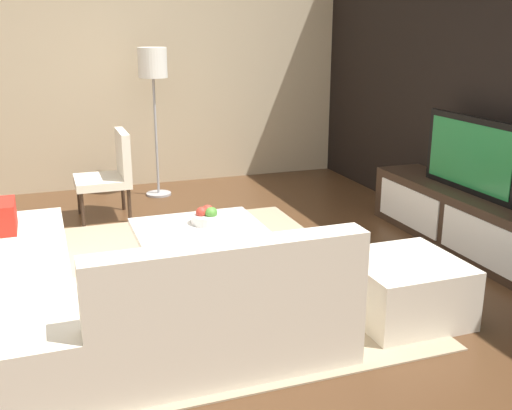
% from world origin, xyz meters
% --- Properties ---
extents(ground_plane, '(14.00, 14.00, 0.00)m').
position_xyz_m(ground_plane, '(0.00, 0.00, 0.00)').
color(ground_plane, '#4C301C').
extents(feature_wall_back, '(6.40, 0.12, 2.80)m').
position_xyz_m(feature_wall_back, '(0.00, 2.70, 1.40)').
color(feature_wall_back, black).
rests_on(feature_wall_back, ground).
extents(side_wall_left, '(0.12, 5.20, 2.80)m').
position_xyz_m(side_wall_left, '(-3.20, 0.20, 1.40)').
color(side_wall_left, '#C6B28E').
rests_on(side_wall_left, ground).
extents(area_rug, '(3.14, 2.61, 0.01)m').
position_xyz_m(area_rug, '(-0.10, 0.00, 0.01)').
color(area_rug, tan).
rests_on(area_rug, ground).
extents(media_console, '(2.16, 0.49, 0.50)m').
position_xyz_m(media_console, '(0.00, 2.40, 0.25)').
color(media_console, '#332319').
rests_on(media_console, ground).
extents(television, '(1.13, 0.06, 0.64)m').
position_xyz_m(television, '(0.00, 2.40, 0.82)').
color(television, black).
rests_on(television, media_console).
extents(sectional_couch, '(2.41, 2.36, 0.80)m').
position_xyz_m(sectional_couch, '(0.52, -0.87, 0.28)').
color(sectional_couch, beige).
rests_on(sectional_couch, ground).
extents(coffee_table, '(1.03, 0.96, 0.38)m').
position_xyz_m(coffee_table, '(-0.10, 0.10, 0.20)').
color(coffee_table, '#332319').
rests_on(coffee_table, ground).
extents(accent_chair_near, '(0.54, 0.52, 0.87)m').
position_xyz_m(accent_chair_near, '(-1.91, -0.35, 0.49)').
color(accent_chair_near, '#332319').
rests_on(accent_chair_near, ground).
extents(floor_lamp, '(0.31, 0.31, 1.64)m').
position_xyz_m(floor_lamp, '(-2.58, 0.23, 1.37)').
color(floor_lamp, '#A5A5AA').
rests_on(floor_lamp, ground).
extents(ottoman, '(0.70, 0.70, 0.40)m').
position_xyz_m(ottoman, '(0.95, 1.18, 0.20)').
color(ottoman, beige).
rests_on(ottoman, ground).
extents(fruit_bowl, '(0.28, 0.28, 0.14)m').
position_xyz_m(fruit_bowl, '(-0.28, 0.20, 0.43)').
color(fruit_bowl, silver).
rests_on(fruit_bowl, coffee_table).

